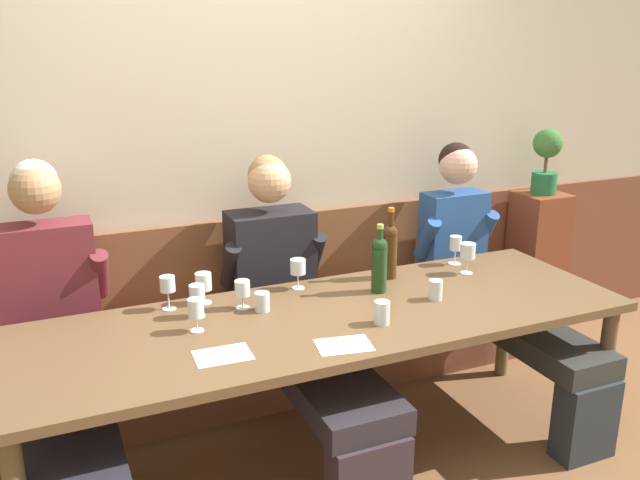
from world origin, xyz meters
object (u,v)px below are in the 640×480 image
(dining_table, at_px, (329,329))
(person_center_right_seat, at_px, (295,306))
(wine_glass_near_bucket, at_px, (168,286))
(wine_glass_center_front, at_px, (468,252))
(wine_bottle_clear_water, at_px, (379,263))
(water_tumbler_left, at_px, (436,290))
(person_center_left_seat, at_px, (55,345))
(wine_glass_center_rear, at_px, (456,245))
(water_tumbler_right, at_px, (382,313))
(wine_bottle_green_tall, at_px, (390,249))
(water_tumbler_center, at_px, (262,302))
(wall_bench, at_px, (275,343))
(person_right_seat, at_px, (491,276))
(wine_glass_mid_left, at_px, (203,283))
(wine_glass_right_end, at_px, (197,295))
(wine_glass_mid_right, at_px, (196,310))
(wine_glass_by_bottle, at_px, (242,290))
(potted_plant, at_px, (546,158))
(wine_glass_left_end, at_px, (298,268))

(dining_table, distance_m, person_center_right_seat, 0.35)
(wine_glass_near_bucket, relative_size, wine_glass_center_front, 0.96)
(wine_bottle_clear_water, bearing_deg, water_tumbler_left, -45.09)
(person_center_left_seat, distance_m, wine_glass_near_bucket, 0.51)
(wine_glass_center_rear, bearing_deg, water_tumbler_right, -144.24)
(wine_bottle_green_tall, bearing_deg, water_tumbler_center, -168.52)
(wall_bench, xyz_separation_m, dining_table, (0.00, -0.69, 0.38))
(water_tumbler_right, bearing_deg, person_right_seat, 27.75)
(wine_glass_center_front, bearing_deg, water_tumbler_right, -151.62)
(wine_bottle_green_tall, relative_size, wine_glass_mid_left, 2.52)
(person_center_left_seat, distance_m, water_tumbler_right, 1.35)
(wine_bottle_clear_water, bearing_deg, wine_glass_near_bucket, 169.15)
(person_center_left_seat, xyz_separation_m, wine_glass_center_rear, (1.95, 0.01, 0.18))
(person_center_right_seat, xyz_separation_m, wine_glass_right_end, (-0.49, -0.14, 0.18))
(water_tumbler_right, bearing_deg, wine_glass_center_front, 28.38)
(person_center_right_seat, bearing_deg, water_tumbler_center, -139.65)
(person_right_seat, xyz_separation_m, water_tumbler_right, (-0.93, -0.49, 0.14))
(person_right_seat, height_order, water_tumbler_center, person_right_seat)
(person_right_seat, height_order, water_tumbler_right, person_right_seat)
(wine_glass_mid_right, bearing_deg, person_right_seat, 8.87)
(wine_bottle_green_tall, height_order, wine_glass_mid_right, wine_bottle_green_tall)
(wine_bottle_clear_water, relative_size, wine_glass_mid_right, 2.34)
(dining_table, height_order, wine_glass_near_bucket, wine_glass_near_bucket)
(person_right_seat, xyz_separation_m, wine_glass_near_bucket, (-1.70, 0.01, 0.20))
(wine_glass_by_bottle, bearing_deg, person_center_left_seat, 171.61)
(wine_glass_right_end, relative_size, water_tumbler_center, 1.70)
(person_right_seat, xyz_separation_m, wine_glass_by_bottle, (-1.40, -0.10, 0.18))
(wine_glass_near_bucket, relative_size, water_tumbler_left, 1.64)
(water_tumbler_right, height_order, potted_plant, potted_plant)
(water_tumbler_left, distance_m, water_tumbler_center, 0.78)
(wine_glass_near_bucket, height_order, wine_glass_left_end, wine_glass_near_bucket)
(wall_bench, bearing_deg, wine_glass_right_end, -136.13)
(dining_table, height_order, person_right_seat, person_right_seat)
(person_right_seat, distance_m, water_tumbler_right, 1.06)
(person_center_left_seat, bearing_deg, water_tumbler_center, -11.63)
(person_right_seat, relative_size, wine_glass_mid_left, 9.24)
(water_tumbler_left, distance_m, potted_plant, 1.52)
(person_right_seat, bearing_deg, wine_glass_by_bottle, -175.76)
(dining_table, bearing_deg, wall_bench, 90.00)
(wine_glass_left_end, distance_m, water_tumbler_right, 0.54)
(wall_bench, relative_size, wine_bottle_green_tall, 8.33)
(wall_bench, bearing_deg, wine_glass_center_rear, -22.42)
(wall_bench, height_order, wine_glass_right_end, wall_bench)
(wall_bench, distance_m, wine_glass_left_end, 0.65)
(wall_bench, height_order, person_right_seat, person_right_seat)
(wine_bottle_clear_water, bearing_deg, water_tumbler_right, -116.34)
(wine_bottle_green_tall, distance_m, potted_plant, 1.41)
(wine_bottle_green_tall, bearing_deg, wine_glass_center_rear, 5.60)
(wall_bench, height_order, wine_glass_left_end, wall_bench)
(wall_bench, distance_m, potted_plant, 1.97)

